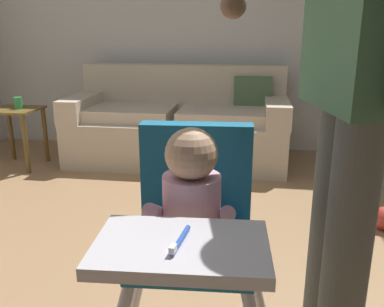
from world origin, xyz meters
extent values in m
cube|color=#A07A53|center=(0.00, 0.00, -0.05)|extent=(5.90, 6.42, 0.10)
cube|color=silver|center=(0.00, 2.44, 1.27)|extent=(5.10, 0.06, 2.54)
cube|color=beige|center=(-0.09, 1.86, 0.20)|extent=(1.93, 0.84, 0.40)
cube|color=beige|center=(-0.09, 2.19, 0.63)|extent=(1.93, 0.22, 0.46)
cube|color=beige|center=(-0.96, 1.86, 0.50)|extent=(0.20, 0.84, 0.20)
cube|color=beige|center=(0.79, 1.86, 0.50)|extent=(0.20, 0.84, 0.20)
cube|color=beige|center=(-0.50, 1.81, 0.46)|extent=(0.75, 0.60, 0.11)
cube|color=beige|center=(0.33, 1.81, 0.46)|extent=(0.75, 0.60, 0.11)
cube|color=#4C6B47|center=(0.58, 2.06, 0.60)|extent=(0.34, 0.11, 0.34)
cylinder|color=silver|center=(0.18, -0.43, 0.25)|extent=(0.18, 0.16, 0.51)
cylinder|color=silver|center=(0.62, -0.40, 0.25)|extent=(0.16, 0.18, 0.51)
cube|color=#1B6991|center=(0.41, -0.63, 0.52)|extent=(0.38, 0.38, 0.05)
cube|color=#1B6991|center=(0.41, -0.48, 0.71)|extent=(0.36, 0.09, 0.34)
cube|color=silver|center=(0.43, -0.92, 0.68)|extent=(0.41, 0.28, 0.03)
cylinder|color=#E0A7BF|center=(0.42, -0.65, 0.65)|extent=(0.18, 0.18, 0.22)
sphere|color=tan|center=(0.42, -0.66, 0.83)|extent=(0.15, 0.15, 0.15)
cylinder|color=#E0A7BF|center=(0.31, -0.70, 0.67)|extent=(0.05, 0.15, 0.10)
cylinder|color=#E0A7BF|center=(0.52, -0.69, 0.67)|extent=(0.05, 0.15, 0.10)
cylinder|color=blue|center=(0.43, -0.92, 0.71)|extent=(0.03, 0.13, 0.01)
cube|color=white|center=(0.42, -0.98, 0.71)|extent=(0.01, 0.03, 0.02)
cylinder|color=#62635B|center=(0.85, -0.48, 0.47)|extent=(0.14, 0.14, 0.95)
cylinder|color=#62635B|center=(0.88, -0.60, 0.47)|extent=(0.14, 0.14, 0.95)
sphere|color=brown|center=(0.51, -0.43, 1.24)|extent=(0.08, 0.08, 0.08)
cube|color=brown|center=(-1.46, 1.52, 0.51)|extent=(0.40, 0.40, 0.02)
cylinder|color=brown|center=(-1.29, 1.35, 0.25)|extent=(0.04, 0.04, 0.50)
cylinder|color=brown|center=(-1.63, 1.69, 0.25)|extent=(0.04, 0.04, 0.50)
cylinder|color=brown|center=(-1.29, 1.69, 0.25)|extent=(0.04, 0.04, 0.50)
cylinder|color=green|center=(-1.42, 1.52, 0.57)|extent=(0.07, 0.07, 0.10)
camera|label=1|loc=(0.58, -1.76, 1.16)|focal=38.71mm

